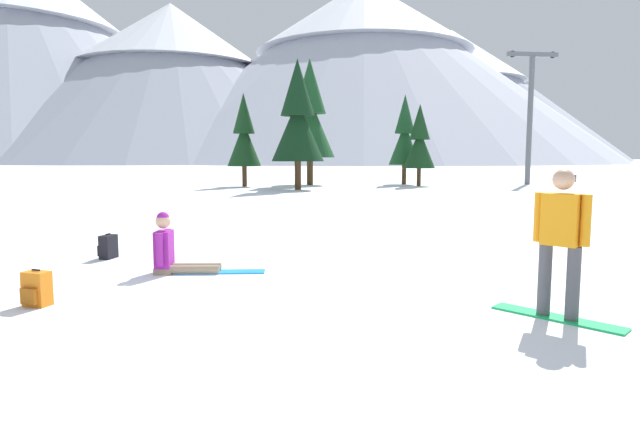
% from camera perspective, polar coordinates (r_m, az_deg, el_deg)
% --- Properties ---
extents(ground_plane, '(800.00, 800.00, 0.00)m').
position_cam_1_polar(ground_plane, '(6.85, -8.30, -9.83)').
color(ground_plane, white).
extents(snowboarder_foreground, '(1.15, 1.33, 1.75)m').
position_cam_1_polar(snowboarder_foreground, '(6.64, 24.68, -2.66)').
color(snowboarder_foreground, '#19B259').
rests_on(snowboarder_foreground, ground_plane).
extents(snowboarder_midground, '(1.79, 0.63, 1.00)m').
position_cam_1_polar(snowboarder_midground, '(8.85, -15.51, -4.01)').
color(snowboarder_midground, gray).
rests_on(snowboarder_midground, ground_plane).
extents(backpack_black, '(0.34, 0.37, 0.47)m').
position_cam_1_polar(backpack_black, '(10.54, -22.05, -3.40)').
color(backpack_black, black).
rests_on(backpack_black, ground_plane).
extents(backpack_orange, '(0.37, 0.35, 0.47)m').
position_cam_1_polar(backpack_orange, '(7.61, -28.45, -7.24)').
color(backpack_orange, orange).
rests_on(backpack_orange, ground_plane).
extents(pine_tree_broad, '(2.15, 2.15, 5.94)m').
position_cam_1_polar(pine_tree_broad, '(34.10, -8.27, 8.35)').
color(pine_tree_broad, '#472D19').
rests_on(pine_tree_broad, ground_plane).
extents(pine_tree_twin, '(2.16, 2.16, 6.17)m').
position_cam_1_polar(pine_tree_twin, '(37.03, 9.19, 8.35)').
color(pine_tree_twin, '#472D19').
rests_on(pine_tree_twin, ground_plane).
extents(pine_tree_slender, '(3.03, 3.03, 7.47)m').
position_cam_1_polar(pine_tree_slender, '(30.58, -2.45, 10.24)').
color(pine_tree_slender, '#472D19').
rests_on(pine_tree_slender, ground_plane).
extents(pine_tree_tall, '(2.06, 2.06, 5.31)m').
position_cam_1_polar(pine_tree_tall, '(34.98, 10.76, 7.69)').
color(pine_tree_tall, '#472D19').
rests_on(pine_tree_tall, ground_plane).
extents(pine_tree_young, '(3.38, 3.38, 8.45)m').
position_cam_1_polar(pine_tree_young, '(35.91, -1.11, 10.49)').
color(pine_tree_young, '#472D19').
rests_on(pine_tree_young, ground_plane).
extents(ski_lift_tower, '(3.60, 0.36, 9.05)m').
position_cam_1_polar(ski_lift_tower, '(39.45, 21.89, 10.64)').
color(ski_lift_tower, '#595B60').
rests_on(ski_lift_tower, ground_plane).
extents(peak_west_ridge, '(188.41, 188.41, 82.79)m').
position_cam_1_polar(peak_west_ridge, '(242.43, -30.58, 15.13)').
color(peak_west_ridge, '#9EA3B2').
rests_on(peak_west_ridge, ground_plane).
extents(peak_central_summit, '(144.48, 144.48, 55.87)m').
position_cam_1_polar(peak_central_summit, '(200.31, -15.76, 13.74)').
color(peak_central_summit, '#9EA3B2').
rests_on(peak_central_summit, ground_plane).
extents(peak_north_spur, '(174.51, 174.51, 65.35)m').
position_cam_1_polar(peak_north_spur, '(199.99, 4.74, 15.40)').
color(peak_north_spur, '#B2B7C6').
rests_on(peak_north_spur, ground_plane).
extents(peak_east_ridge, '(169.32, 169.32, 66.69)m').
position_cam_1_polar(peak_east_ridge, '(286.01, 13.89, 12.58)').
color(peak_east_ridge, '#9EA3B2').
rests_on(peak_east_ridge, ground_plane).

